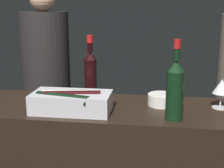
{
  "coord_description": "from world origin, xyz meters",
  "views": [
    {
      "loc": [
        0.23,
        -1.33,
        1.52
      ],
      "look_at": [
        0.0,
        0.28,
        1.11
      ],
      "focal_mm": 50.0,
      "sensor_mm": 36.0,
      "label": 1
    }
  ],
  "objects_px": {
    "wine_glass": "(222,87)",
    "red_wine_bottle_tall": "(90,72)",
    "ice_bin_with_bottles": "(70,101)",
    "red_wine_bottle_burgundy": "(175,88)",
    "bowl_white": "(162,99)",
    "person_blond_tee": "(47,77)"
  },
  "relations": [
    {
      "from": "wine_glass",
      "to": "red_wine_bottle_tall",
      "type": "xyz_separation_m",
      "value": [
        -0.73,
        0.12,
        0.04
      ]
    },
    {
      "from": "bowl_white",
      "to": "wine_glass",
      "type": "xyz_separation_m",
      "value": [
        0.31,
        -0.01,
        0.08
      ]
    },
    {
      "from": "bowl_white",
      "to": "wine_glass",
      "type": "bearing_deg",
      "value": -1.83
    },
    {
      "from": "red_wine_bottle_tall",
      "to": "red_wine_bottle_burgundy",
      "type": "distance_m",
      "value": 0.57
    },
    {
      "from": "person_blond_tee",
      "to": "wine_glass",
      "type": "bearing_deg",
      "value": 111.32
    },
    {
      "from": "wine_glass",
      "to": "red_wine_bottle_tall",
      "type": "relative_size",
      "value": 0.43
    },
    {
      "from": "wine_glass",
      "to": "red_wine_bottle_tall",
      "type": "height_order",
      "value": "red_wine_bottle_tall"
    },
    {
      "from": "wine_glass",
      "to": "person_blond_tee",
      "type": "distance_m",
      "value": 1.54
    },
    {
      "from": "ice_bin_with_bottles",
      "to": "red_wine_bottle_tall",
      "type": "xyz_separation_m",
      "value": [
        0.05,
        0.28,
        0.1
      ]
    },
    {
      "from": "bowl_white",
      "to": "red_wine_bottle_tall",
      "type": "distance_m",
      "value": 0.45
    },
    {
      "from": "wine_glass",
      "to": "red_wine_bottle_burgundy",
      "type": "relative_size",
      "value": 0.41
    },
    {
      "from": "red_wine_bottle_burgundy",
      "to": "person_blond_tee",
      "type": "distance_m",
      "value": 1.48
    },
    {
      "from": "wine_glass",
      "to": "red_wine_bottle_tall",
      "type": "bearing_deg",
      "value": 170.79
    },
    {
      "from": "bowl_white",
      "to": "red_wine_bottle_tall",
      "type": "relative_size",
      "value": 0.42
    },
    {
      "from": "red_wine_bottle_burgundy",
      "to": "ice_bin_with_bottles",
      "type": "bearing_deg",
      "value": 175.58
    },
    {
      "from": "person_blond_tee",
      "to": "red_wine_bottle_tall",
      "type": "bearing_deg",
      "value": 91.62
    },
    {
      "from": "bowl_white",
      "to": "wine_glass",
      "type": "height_order",
      "value": "wine_glass"
    },
    {
      "from": "bowl_white",
      "to": "ice_bin_with_bottles",
      "type": "bearing_deg",
      "value": -159.5
    },
    {
      "from": "person_blond_tee",
      "to": "bowl_white",
      "type": "bearing_deg",
      "value": 103.99
    },
    {
      "from": "bowl_white",
      "to": "person_blond_tee",
      "type": "relative_size",
      "value": 0.09
    },
    {
      "from": "ice_bin_with_bottles",
      "to": "red_wine_bottle_burgundy",
      "type": "distance_m",
      "value": 0.53
    },
    {
      "from": "ice_bin_with_bottles",
      "to": "bowl_white",
      "type": "bearing_deg",
      "value": 20.5
    }
  ]
}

